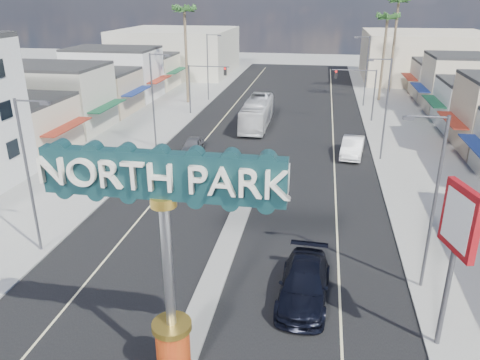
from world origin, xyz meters
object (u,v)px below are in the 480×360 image
at_px(traffic_signal_right, 359,85).
at_px(bank_pylon_sign, 458,229).
at_px(palm_left_far, 184,15).
at_px(palm_right_far, 398,6).
at_px(city_bus, 257,113).
at_px(palm_right_mid, 387,21).
at_px(car_parked_right, 352,147).
at_px(car_parked_left, 193,145).
at_px(suv_right, 304,284).
at_px(streetlight_l_far, 209,64).
at_px(streetlight_r_near, 432,197).
at_px(streetlight_l_mid, 154,96).
at_px(streetlight_r_far, 365,68).
at_px(streetlight_l_near, 30,170).
at_px(gateway_sign, 166,245).
at_px(streetlight_r_mid, 384,105).
at_px(traffic_signal_left, 204,80).

xyz_separation_m(traffic_signal_right, bank_pylon_sign, (1.31, -38.32, 1.30)).
distance_m(traffic_signal_right, palm_left_far, 24.09).
height_order(palm_right_far, city_bus, palm_right_far).
bearing_deg(palm_right_mid, car_parked_right, -100.93).
relative_size(car_parked_left, bank_pylon_sign, 0.58).
bearing_deg(car_parked_left, suv_right, -63.48).
distance_m(streetlight_l_far, streetlight_r_near, 46.90).
height_order(streetlight_l_far, city_bus, streetlight_l_far).
height_order(streetlight_l_mid, streetlight_r_far, same).
bearing_deg(streetlight_l_near, palm_right_mid, 63.01).
distance_m(gateway_sign, streetlight_r_near, 13.19).
bearing_deg(palm_right_mid, streetlight_r_near, -93.19).
bearing_deg(streetlight_r_far, traffic_signal_right, -98.86).
distance_m(palm_right_far, suv_right, 56.15).
distance_m(streetlight_r_far, suv_right, 44.55).
distance_m(streetlight_r_mid, palm_right_far, 33.14).
xyz_separation_m(streetlight_r_near, bank_pylon_sign, (0.06, -4.32, 0.51)).
distance_m(traffic_signal_right, car_parked_right, 13.73).
distance_m(car_parked_right, city_bus, 13.47).
distance_m(streetlight_l_near, car_parked_left, 20.09).
bearing_deg(gateway_sign, car_parked_right, 74.23).
xyz_separation_m(streetlight_r_near, palm_left_far, (-23.43, 40.00, 6.43)).
relative_size(traffic_signal_left, traffic_signal_right, 1.00).
bearing_deg(streetlight_r_near, streetlight_l_far, 116.42).
bearing_deg(streetlight_l_far, car_parked_right, -48.89).
bearing_deg(streetlight_l_near, palm_left_far, 93.67).
bearing_deg(car_parked_left, palm_right_far, 54.77).
distance_m(palm_left_far, suv_right, 46.79).
relative_size(streetlight_l_mid, suv_right, 1.55).
height_order(streetlight_r_mid, car_parked_right, streetlight_r_mid).
bearing_deg(streetlight_l_far, palm_right_mid, 9.69).
relative_size(streetlight_l_near, streetlight_r_far, 1.00).
height_order(traffic_signal_left, car_parked_right, traffic_signal_left).
distance_m(streetlight_r_near, suv_right, 7.38).
bearing_deg(city_bus, palm_right_mid, 47.22).
distance_m(streetlight_l_mid, palm_right_mid, 35.44).
bearing_deg(streetlight_l_mid, city_bus, 48.73).
height_order(streetlight_l_near, streetlight_r_far, same).
height_order(traffic_signal_left, palm_right_mid, palm_right_mid).
xyz_separation_m(streetlight_r_near, streetlight_r_mid, (0.00, 20.00, 0.00)).
height_order(streetlight_l_far, streetlight_r_far, same).
relative_size(streetlight_r_far, city_bus, 0.82).
bearing_deg(bank_pylon_sign, streetlight_l_near, 152.89).
bearing_deg(palm_right_far, traffic_signal_right, -107.90).
bearing_deg(palm_right_far, streetlight_r_far, -114.55).
distance_m(streetlight_r_far, car_parked_right, 21.79).
xyz_separation_m(streetlight_l_mid, streetlight_r_near, (20.87, -20.00, 0.00)).
height_order(streetlight_r_mid, car_parked_left, streetlight_r_mid).
distance_m(streetlight_r_far, palm_left_far, 24.38).
xyz_separation_m(streetlight_r_far, suv_right, (-5.72, -43.98, -4.22)).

